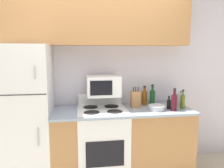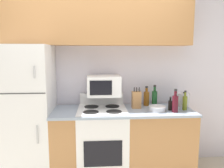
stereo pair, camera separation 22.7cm
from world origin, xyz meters
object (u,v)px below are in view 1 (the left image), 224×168
at_px(bottle_wine_green, 152,97).
at_px(kettle, 180,99).
at_px(stove, 102,141).
at_px(bottle_soy_sauce, 169,104).
at_px(bottle_olive_oil, 183,101).
at_px(microwave, 103,86).
at_px(refrigerator, 25,115).
at_px(bottle_whiskey, 144,97).
at_px(bowl, 157,107).
at_px(bottle_wine_red, 174,102).
at_px(bottle_vinegar, 174,101).
at_px(knife_block, 135,99).

bearing_deg(bottle_wine_green, kettle, -10.52).
distance_m(stove, bottle_soy_sauce, 1.03).
bearing_deg(bottle_olive_oil, microwave, 169.90).
xyz_separation_m(microwave, kettle, (1.12, -0.00, -0.22)).
bearing_deg(bottle_wine_green, refrigerator, -174.55).
height_order(bottle_wine_green, bottle_whiskey, bottle_wine_green).
bearing_deg(refrigerator, bottle_whiskey, 6.66).
relative_size(microwave, bowl, 1.99).
distance_m(bottle_soy_sauce, bottle_whiskey, 0.38).
bearing_deg(bottle_wine_red, bottle_whiskey, 126.82).
bearing_deg(bottle_vinegar, stove, 178.08).
relative_size(microwave, bottle_wine_green, 1.47).
bearing_deg(bottle_olive_oil, knife_block, 166.73).
bearing_deg(bottle_olive_oil, bottle_wine_red, -150.00).
bearing_deg(bottle_soy_sauce, bottle_wine_red, -72.30).
relative_size(bottle_soy_sauce, bottle_olive_oil, 0.69).
distance_m(refrigerator, bowl, 1.70).
distance_m(stove, bottle_wine_green, 0.95).
xyz_separation_m(refrigerator, stove, (0.99, -0.02, -0.41)).
bearing_deg(bottle_olive_oil, bottle_soy_sauce, -179.69).
bearing_deg(bowl, knife_block, 143.43).
distance_m(stove, bottle_wine_red, 1.09).
xyz_separation_m(refrigerator, microwave, (1.01, 0.10, 0.33)).
distance_m(refrigerator, bottle_wine_red, 1.93).
bearing_deg(microwave, bottle_wine_red, -17.67).
distance_m(stove, bowl, 0.86).
bearing_deg(microwave, bottle_soy_sauce, -12.40).
relative_size(knife_block, bottle_soy_sauce, 1.61).
xyz_separation_m(bowl, bottle_vinegar, (0.27, 0.08, 0.06)).
xyz_separation_m(knife_block, bottle_olive_oil, (0.62, -0.15, -0.01)).
bearing_deg(bottle_vinegar, kettle, 40.75).
relative_size(stove, knife_block, 3.70).
bearing_deg(bottle_vinegar, bottle_wine_green, 136.73).
relative_size(bottle_wine_green, bottle_vinegar, 1.25).
xyz_separation_m(bottle_whiskey, bottle_wine_red, (0.28, -0.38, 0.01)).
height_order(refrigerator, bottle_olive_oil, refrigerator).
xyz_separation_m(refrigerator, bowl, (1.70, -0.13, 0.06)).
relative_size(stove, bowl, 4.83).
height_order(bottle_soy_sauce, kettle, kettle).
bearing_deg(kettle, microwave, 179.80).
distance_m(microwave, bowl, 0.77).
height_order(refrigerator, bottle_soy_sauce, refrigerator).
relative_size(bottle_olive_oil, kettle, 1.24).
height_order(bottle_vinegar, kettle, bottle_vinegar).
xyz_separation_m(refrigerator, bottle_olive_oil, (2.08, -0.09, 0.13)).
bearing_deg(bottle_olive_oil, kettle, 72.72).
bearing_deg(bowl, microwave, 162.01).
bearing_deg(bottle_soy_sauce, bowl, -170.09).
bearing_deg(knife_block, bottle_soy_sauce, -19.19).
xyz_separation_m(bowl, bottle_wine_green, (0.04, 0.29, 0.08)).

